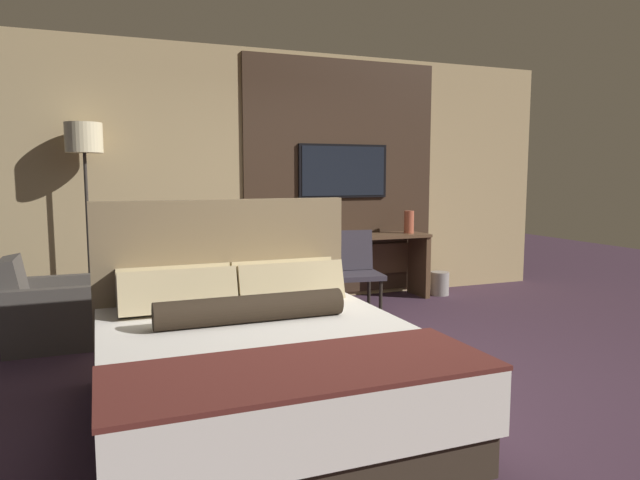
% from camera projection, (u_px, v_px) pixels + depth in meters
% --- Properties ---
extents(ground_plane, '(16.00, 16.00, 0.00)m').
position_uv_depth(ground_plane, '(371.00, 377.00, 4.09)').
color(ground_plane, '#3D2838').
extents(wall_back_tv_panel, '(7.20, 0.09, 2.80)m').
position_uv_depth(wall_back_tv_panel, '(278.00, 179.00, 6.37)').
color(wall_back_tv_panel, tan).
rests_on(wall_back_tv_panel, ground_plane).
extents(bed, '(1.84, 2.10, 1.27)m').
position_uv_depth(bed, '(259.00, 361.00, 3.40)').
color(bed, '#33281E').
rests_on(bed, ground_plane).
extents(desk, '(1.84, 0.47, 0.76)m').
position_uv_depth(desk, '(350.00, 256.00, 6.51)').
color(desk, brown).
rests_on(desk, ground_plane).
extents(tv, '(1.09, 0.04, 0.61)m').
position_uv_depth(tv, '(343.00, 171.00, 6.58)').
color(tv, black).
extents(desk_chair, '(0.56, 0.56, 0.86)m').
position_uv_depth(desk_chair, '(354.00, 265.00, 5.91)').
color(desk_chair, '#38333D').
rests_on(desk_chair, ground_plane).
extents(armchair_by_window, '(0.72, 0.72, 0.77)m').
position_uv_depth(armchair_by_window, '(47.00, 314.00, 4.84)').
color(armchair_by_window, '#47423D').
rests_on(armchair_by_window, ground_plane).
extents(floor_lamp, '(0.34, 0.34, 1.93)m').
position_uv_depth(floor_lamp, '(85.00, 155.00, 5.37)').
color(floor_lamp, '#282623').
rests_on(floor_lamp, ground_plane).
extents(vase_tall, '(0.12, 0.12, 0.26)m').
position_uv_depth(vase_tall, '(409.00, 222.00, 6.70)').
color(vase_tall, '#B2563D').
rests_on(vase_tall, desk).
extents(vase_short, '(0.12, 0.12, 0.15)m').
position_uv_depth(vase_short, '(309.00, 231.00, 6.19)').
color(vase_short, '#B2563D').
rests_on(vase_short, desk).
extents(waste_bin, '(0.22, 0.22, 0.28)m').
position_uv_depth(waste_bin, '(440.00, 283.00, 6.86)').
color(waste_bin, gray).
rests_on(waste_bin, ground_plane).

